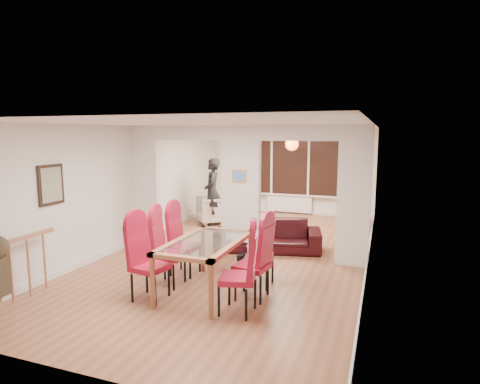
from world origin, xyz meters
The scene contains 24 objects.
floor centered at (0.00, 0.00, 0.00)m, with size 5.00×9.00×0.01m, color #93593B.
room_walls centered at (0.00, 0.00, 1.30)m, with size 5.00×9.00×2.60m, color silver, non-canonical shape.
divider_wall centered at (0.00, 0.00, 1.30)m, with size 5.00×0.18×2.60m, color white.
bay_window_blinds centered at (0.00, 4.44, 1.50)m, with size 3.00×0.08×1.80m, color black.
radiator centered at (0.00, 4.40, 0.30)m, with size 1.40×0.08×0.50m, color white.
pendant_light centered at (0.30, 3.30, 2.15)m, with size 0.36×0.36×0.36m, color orange.
stair_newel centered at (-2.25, -3.20, 0.55)m, with size 0.40×1.20×1.10m, color #A26C4A, non-canonical shape.
wall_poster centered at (-2.47, -2.40, 1.60)m, with size 0.04×0.52×0.67m, color gray.
pillar_photo centered at (0.00, -0.10, 1.60)m, with size 0.30×0.03×0.25m, color #4C8CD8.
dining_table centered at (0.18, -2.09, 0.41)m, with size 0.98×1.75×0.82m, color brown, non-canonical shape.
dining_chair_la centered at (-0.48, -2.62, 0.58)m, with size 0.47×0.47×1.16m, color maroon, non-canonical shape.
dining_chair_lb centered at (-0.51, -2.03, 0.58)m, with size 0.46×0.46×1.15m, color maroon, non-canonical shape.
dining_chair_lc centered at (-0.49, -1.49, 0.57)m, with size 0.46×0.46×1.14m, color maroon, non-canonical shape.
dining_chair_ra centered at (0.89, -2.62, 0.58)m, with size 0.47×0.47×1.17m, color maroon, non-canonical shape.
dining_chair_rb centered at (0.92, -2.07, 0.58)m, with size 0.46×0.46×1.16m, color maroon, non-canonical shape.
dining_chair_rc centered at (0.87, -1.56, 0.55)m, with size 0.44×0.44×1.10m, color maroon, non-canonical shape.
sofa centered at (0.46, 0.41, 0.32)m, with size 2.19×0.86×0.64m, color black.
armchair centered at (-1.66, 2.37, 0.37)m, with size 0.82×0.79×0.74m, color #BAAC9E.
person centered at (-1.59, 2.20, 0.89)m, with size 0.43×0.65×1.79m, color black.
television centered at (2.00, 2.82, 0.28)m, with size 0.13×0.98×0.56m, color black.
coffee_table centered at (0.36, 2.23, 0.12)m, with size 1.02×0.51×0.24m, color black, non-canonical shape.
bottle centered at (0.12, 2.15, 0.39)m, with size 0.08×0.08×0.31m, color #143F19.
bowl centered at (0.58, 2.33, 0.26)m, with size 0.21×0.21×0.05m, color black.
shoes centered at (0.23, -0.39, 0.05)m, with size 0.25×0.28×0.11m, color black, non-canonical shape.
Camera 1 is at (2.69, -7.51, 2.44)m, focal length 30.00 mm.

